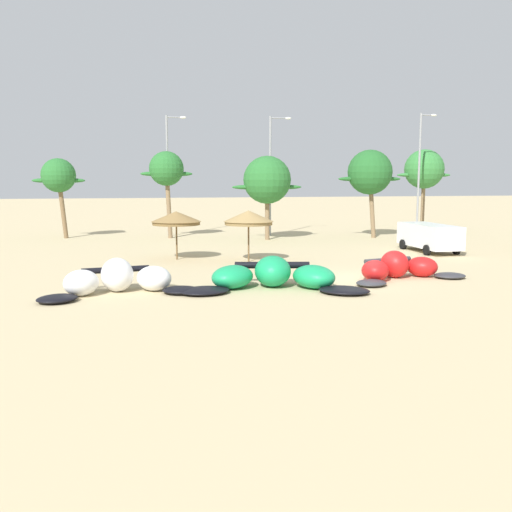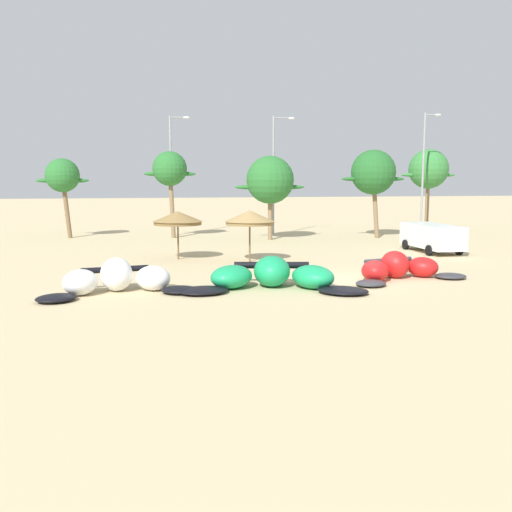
# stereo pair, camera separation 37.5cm
# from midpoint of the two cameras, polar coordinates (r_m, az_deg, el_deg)

# --- Properties ---
(ground_plane) EXTENTS (260.00, 260.00, 0.00)m
(ground_plane) POSITION_cam_midpoint_polar(r_m,az_deg,el_deg) (27.32, 11.14, -2.36)
(ground_plane) COLOR #C6B284
(kite_far_left) EXTENTS (6.86, 3.58, 1.46)m
(kite_far_left) POSITION_cam_midpoint_polar(r_m,az_deg,el_deg) (24.22, -13.65, -2.38)
(kite_far_left) COLOR black
(kite_far_left) RESTS_ON ground
(kite_left) EXTENTS (8.33, 4.74, 1.39)m
(kite_left) POSITION_cam_midpoint_polar(r_m,az_deg,el_deg) (24.53, 2.11, -2.11)
(kite_left) COLOR black
(kite_left) RESTS_ON ground
(kite_left_of_center) EXTENTS (6.39, 3.68, 1.34)m
(kite_left_of_center) POSITION_cam_midpoint_polar(r_m,az_deg,el_deg) (27.72, 14.91, -1.26)
(kite_left_of_center) COLOR #333338
(kite_left_of_center) RESTS_ON ground
(beach_umbrella_near_van) EXTENTS (3.00, 3.00, 2.91)m
(beach_umbrella_near_van) POSITION_cam_midpoint_polar(r_m,az_deg,el_deg) (33.58, -7.75, 3.90)
(beach_umbrella_near_van) COLOR brown
(beach_umbrella_near_van) RESTS_ON ground
(beach_umbrella_middle) EXTENTS (2.93, 2.93, 3.02)m
(beach_umbrella_middle) POSITION_cam_midpoint_polar(r_m,az_deg,el_deg) (32.30, -0.32, 3.98)
(beach_umbrella_middle) COLOR brown
(beach_umbrella_middle) RESTS_ON ground
(parked_van) EXTENTS (2.34, 5.29, 1.84)m
(parked_van) POSITION_cam_midpoint_polar(r_m,az_deg,el_deg) (38.82, 17.84, 2.02)
(parked_van) COLOR white
(parked_van) RESTS_ON ground
(palm_leftmost) EXTENTS (4.17, 2.78, 6.55)m
(palm_leftmost) POSITION_cam_midpoint_polar(r_m,az_deg,el_deg) (48.43, -19.09, 7.75)
(palm_leftmost) COLOR brown
(palm_leftmost) RESTS_ON ground
(palm_left) EXTENTS (4.24, 2.82, 7.12)m
(palm_left) POSITION_cam_midpoint_polar(r_m,az_deg,el_deg) (46.35, -8.64, 8.76)
(palm_left) COLOR #7F6647
(palm_left) RESTS_ON ground
(palm_left_of_gap) EXTENTS (5.71, 3.80, 6.69)m
(palm_left_of_gap) POSITION_cam_midpoint_polar(r_m,az_deg,el_deg) (44.44, 1.70, 7.79)
(palm_left_of_gap) COLOR #7F6647
(palm_left_of_gap) RESTS_ON ground
(palm_center_left) EXTENTS (5.49, 3.66, 7.25)m
(palm_center_left) POSITION_cam_midpoint_polar(r_m,az_deg,el_deg) (46.83, 12.22, 8.38)
(palm_center_left) COLOR #7F6647
(palm_center_left) RESTS_ON ground
(palm_center_right) EXTENTS (5.49, 3.66, 7.63)m
(palm_center_right) POSITION_cam_midpoint_polar(r_m,az_deg,el_deg) (54.73, 17.53, 8.48)
(palm_center_right) COLOR #7F6647
(palm_center_right) RESTS_ON ground
(lamppost_west) EXTENTS (1.75, 0.24, 10.16)m
(lamppost_west) POSITION_cam_midpoint_polar(r_m,az_deg,el_deg) (48.12, -8.38, 8.75)
(lamppost_west) COLOR gray
(lamppost_west) RESTS_ON ground
(lamppost_west_center) EXTENTS (1.93, 0.24, 10.12)m
(lamppost_west_center) POSITION_cam_midpoint_polar(r_m,az_deg,el_deg) (47.77, 2.21, 8.84)
(lamppost_west_center) COLOR gray
(lamppost_west_center) RESTS_ON ground
(lamppost_east_center) EXTENTS (1.56, 0.24, 10.45)m
(lamppost_east_center) POSITION_cam_midpoint_polar(r_m,az_deg,el_deg) (50.39, 17.14, 8.58)
(lamppost_east_center) COLOR gray
(lamppost_east_center) RESTS_ON ground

